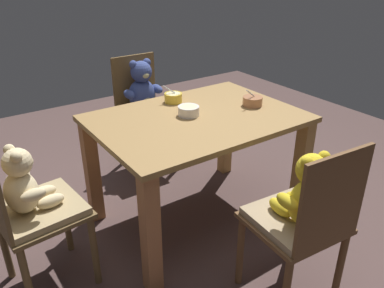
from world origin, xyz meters
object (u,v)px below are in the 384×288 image
dining_table (197,138)px  porridge_bowl_yellow_far_center (173,97)px  teddy_chair_far_center (144,100)px  porridge_bowl_terracotta_near_right (252,101)px  porridge_bowl_white_center (189,111)px  teddy_chair_near_front (304,209)px  teddy_chair_near_left (29,200)px

dining_table → porridge_bowl_yellow_far_center: bearing=86.5°
teddy_chair_far_center → porridge_bowl_terracotta_near_right: size_ratio=6.72×
teddy_chair_far_center → porridge_bowl_yellow_far_center: teddy_chair_far_center is taller
porridge_bowl_terracotta_near_right → dining_table: bearing=172.5°
dining_table → porridge_bowl_white_center: porridge_bowl_white_center is taller
teddy_chair_near_front → teddy_chair_near_left: teddy_chair_near_front is taller
teddy_chair_near_left → porridge_bowl_yellow_far_center: (1.01, 0.31, 0.23)m
teddy_chair_near_left → teddy_chair_near_front: bearing=-44.3°
teddy_chair_near_front → teddy_chair_near_left: 1.28m
dining_table → teddy_chair_far_center: teddy_chair_far_center is taller
teddy_chair_near_left → porridge_bowl_yellow_far_center: teddy_chair_near_left is taller
dining_table → teddy_chair_near_left: (-0.99, -0.02, -0.05)m
teddy_chair_near_front → porridge_bowl_yellow_far_center: size_ratio=7.55×
porridge_bowl_terracotta_near_right → porridge_bowl_white_center: bearing=168.0°
porridge_bowl_white_center → porridge_bowl_terracotta_near_right: size_ratio=0.95×
porridge_bowl_white_center → porridge_bowl_terracotta_near_right: bearing=-12.0°
teddy_chair_far_center → porridge_bowl_yellow_far_center: 0.58m
dining_table → porridge_bowl_terracotta_near_right: (0.39, -0.05, 0.17)m
porridge_bowl_yellow_far_center → teddy_chair_near_left: bearing=-163.0°
teddy_chair_far_center → teddy_chair_near_left: (-1.08, -0.85, -0.04)m
teddy_chair_near_left → teddy_chair_far_center: bearing=32.8°
porridge_bowl_white_center → porridge_bowl_terracotta_near_right: (0.42, -0.09, 0.00)m
teddy_chair_near_front → teddy_chair_near_left: bearing=55.9°
teddy_chair_far_center → porridge_bowl_yellow_far_center: (-0.07, -0.54, 0.18)m
teddy_chair_near_left → porridge_bowl_terracotta_near_right: size_ratio=6.47×
porridge_bowl_yellow_far_center → porridge_bowl_terracotta_near_right: (0.37, -0.34, -0.00)m
dining_table → teddy_chair_near_front: (0.01, -0.83, -0.04)m
dining_table → teddy_chair_far_center: (0.08, 0.83, -0.01)m
porridge_bowl_terracotta_near_right → teddy_chair_far_center: bearing=109.3°
teddy_chair_near_front → porridge_bowl_white_center: (-0.04, 0.87, 0.21)m
teddy_chair_near_left → porridge_bowl_white_center: bearing=-1.8°
teddy_chair_far_center → porridge_bowl_white_center: (-0.12, -0.79, 0.18)m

